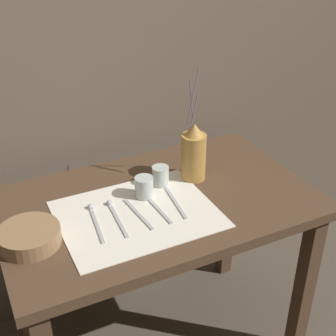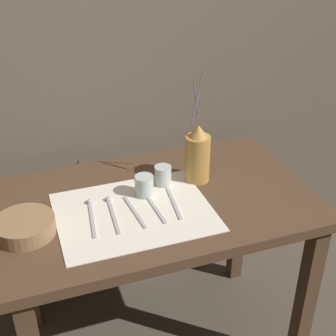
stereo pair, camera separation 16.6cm
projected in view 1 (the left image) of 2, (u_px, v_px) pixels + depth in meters
stone_wall_back at (107, 50)px, 1.84m from camera, size 7.00×0.06×2.40m
wooden_table at (158, 225)px, 1.76m from camera, size 1.14×0.70×0.77m
linen_cloth at (137, 214)px, 1.62m from camera, size 0.54×0.42×0.00m
pitcher_with_flowers at (194, 154)px, 1.78m from camera, size 0.10×0.10×0.44m
wooden_bowl at (29, 237)px, 1.47m from camera, size 0.20×0.20×0.05m
glass_tumbler_near at (144, 187)px, 1.69m from camera, size 0.07×0.07×0.08m
glass_tumbler_far at (160, 176)px, 1.77m from camera, size 0.06×0.06×0.07m
spoon_outer at (93, 214)px, 1.61m from camera, size 0.04×0.22×0.02m
spoon_inner at (113, 210)px, 1.63m from camera, size 0.03×0.22×0.02m
knife_center at (138, 214)px, 1.61m from camera, size 0.03×0.21×0.00m
fork_inner at (157, 208)px, 1.64m from camera, size 0.02×0.21×0.00m
fork_outer at (176, 203)px, 1.67m from camera, size 0.04×0.21×0.00m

